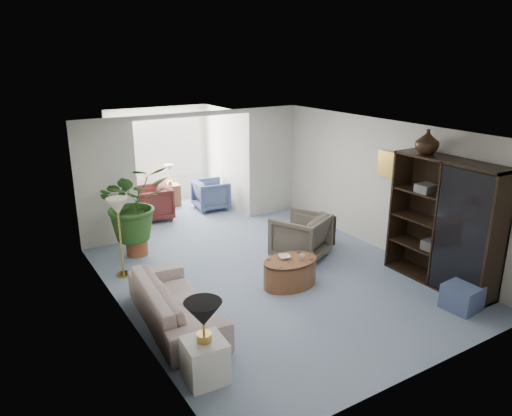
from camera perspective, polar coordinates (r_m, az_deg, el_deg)
floor at (r=8.27m, az=2.21°, el=-8.38°), size 6.00×6.00×0.00m
sunroom_floor at (r=11.64m, az=-9.08°, el=-0.63°), size 2.60×2.60×0.00m
back_pier_left at (r=9.71m, az=-17.25°, el=2.75°), size 1.20×0.12×2.50m
back_pier_right at (r=11.22m, az=1.84°, el=5.53°), size 1.20×0.12×2.50m
back_header at (r=10.11m, az=-7.29°, el=10.92°), size 2.60×0.12×0.10m
window_pane at (r=12.26m, az=-11.39°, el=6.97°), size 2.20×0.02×1.50m
window_blinds at (r=12.24m, az=-11.34°, el=6.95°), size 2.20×0.02×1.50m
framed_picture at (r=9.17m, az=15.64°, el=4.91°), size 0.04×0.50×0.40m
sofa at (r=6.99m, az=-9.48°, el=-10.95°), size 1.00×2.20×0.63m
end_table at (r=5.90m, az=-6.04°, el=-17.44°), size 0.50×0.50×0.52m
table_lamp at (r=5.57m, az=-6.25°, el=-12.34°), size 0.44×0.44×0.30m
floor_lamp at (r=8.24m, az=-16.05°, el=0.19°), size 0.36×0.36×0.28m
coffee_table at (r=7.99m, az=4.04°, el=-7.59°), size 1.20×1.20×0.45m
coffee_bowl at (r=7.93m, az=3.37°, el=-5.79°), size 0.25×0.25×0.05m
coffee_cup at (r=7.89m, az=5.40°, el=-5.83°), size 0.12×0.12×0.09m
wingback_chair at (r=8.96m, az=5.26°, el=-3.37°), size 1.20×1.21×0.84m
side_table_dark at (r=9.63m, az=7.52°, el=-2.66°), size 0.53×0.44×0.60m
entertainment_cabinet at (r=8.29m, az=21.33°, el=-1.71°), size 0.50×1.89×2.10m
cabinet_urn at (r=8.29m, az=19.58°, el=7.41°), size 0.38×0.38×0.40m
ottoman at (r=7.92m, az=23.15°, el=-9.64°), size 0.51×0.51×0.38m
plant_pot at (r=9.42m, az=-13.86°, el=-4.44°), size 0.40×0.40×0.32m
house_plant at (r=9.13m, az=-14.26°, el=0.64°), size 1.28×1.11×1.43m
sunroom_chair_blue at (r=11.78m, az=-5.33°, el=1.58°), size 0.86×0.84×0.71m
sunroom_chair_maroon at (r=11.22m, az=-12.20°, el=0.56°), size 0.93×0.91×0.77m
sunroom_table at (r=12.18m, az=-10.06°, el=1.49°), size 0.48×0.39×0.54m
shelf_clutter at (r=8.19m, az=21.45°, el=-0.83°), size 0.30×1.07×1.06m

